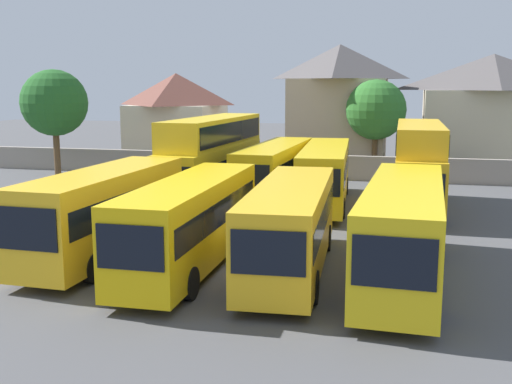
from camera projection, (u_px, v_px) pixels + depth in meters
The scene contains 15 objects.
ground at pixel (309, 191), 40.80m from camera, with size 140.00×140.00×0.00m, color #4C4C4F.
depot_boundary_wall at pixel (320, 167), 45.82m from camera, with size 56.00×0.50×1.80m, color gray.
bus_1 at pixel (105, 209), 24.84m from camera, with size 2.90×10.23×3.54m.
bus_2 at pixel (191, 219), 23.34m from camera, with size 2.56×10.91×3.38m.
bus_3 at pixel (291, 223), 22.87m from camera, with size 3.08×10.72×3.29m.
bus_4 at pixel (404, 226), 21.90m from camera, with size 3.01×11.82×3.49m.
bus_5 at pixel (212, 154), 37.15m from camera, with size 3.21×12.16×4.99m.
bus_6 at pixel (275, 170), 36.60m from camera, with size 2.82×11.15×3.43m.
bus_7 at pixel (325, 172), 35.77m from camera, with size 3.22×12.05×3.41m.
bus_8 at pixel (419, 162), 34.21m from camera, with size 2.59×10.81×4.80m.
house_terrace_left at pixel (177, 117), 55.14m from camera, with size 7.65×8.00×7.92m.
house_terrace_centre at pixel (339, 106), 51.22m from camera, with size 8.02×7.95×10.17m.
house_terrace_right at pixel (491, 112), 49.52m from camera, with size 10.94×7.46×9.32m.
tree_left_of_lot at pixel (54, 103), 46.69m from camera, with size 5.01×5.01×8.08m.
tree_right_of_lot at pixel (376, 110), 46.63m from camera, with size 4.53×4.53×7.32m.
Camera 1 is at (5.96, -21.91, 6.94)m, focal length 43.42 mm.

